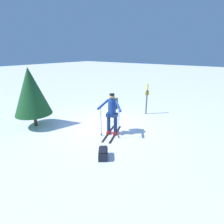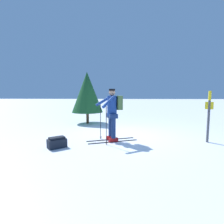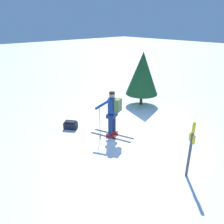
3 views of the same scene
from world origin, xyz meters
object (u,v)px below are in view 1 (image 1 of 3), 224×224
object	(u,v)px
pine_tree	(31,91)
dropped_backpack	(103,154)
skier	(112,111)
trail_marker	(147,97)

from	to	relation	value
pine_tree	dropped_backpack	bearing A→B (deg)	178.10
skier	pine_tree	size ratio (longest dim) A/B	0.65
trail_marker	pine_tree	xyz separation A→B (m)	(3.38, 4.54, 0.64)
skier	trail_marker	bearing A→B (deg)	-90.71
dropped_backpack	trail_marker	distance (m)	4.81
pine_tree	trail_marker	bearing A→B (deg)	-126.71
trail_marker	pine_tree	world-z (taller)	pine_tree
skier	pine_tree	distance (m)	3.70
dropped_backpack	trail_marker	xyz separation A→B (m)	(0.78, -4.68, 0.83)
dropped_backpack	pine_tree	xyz separation A→B (m)	(4.16, -0.14, 1.48)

